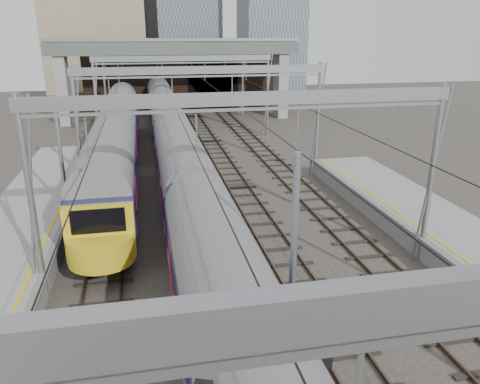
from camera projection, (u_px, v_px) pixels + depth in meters
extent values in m
cube|color=slate|center=(7.00, 367.00, 13.16)|extent=(0.35, 55.00, 0.12)
cube|color=#4C3828|center=(99.00, 225.00, 25.32)|extent=(0.08, 80.00, 0.16)
cube|color=#4C3828|center=(126.00, 223.00, 25.59)|extent=(0.08, 80.00, 0.16)
cube|color=black|center=(112.00, 225.00, 25.48)|extent=(2.40, 80.00, 0.14)
cube|color=#4C3828|center=(173.00, 219.00, 26.08)|extent=(0.08, 80.00, 0.16)
cube|color=#4C3828|center=(199.00, 217.00, 26.35)|extent=(0.08, 80.00, 0.16)
cube|color=black|center=(186.00, 219.00, 26.24)|extent=(2.40, 80.00, 0.14)
cube|color=#4C3828|center=(243.00, 214.00, 26.84)|extent=(0.08, 80.00, 0.16)
cube|color=#4C3828|center=(267.00, 212.00, 27.11)|extent=(0.08, 80.00, 0.16)
cube|color=black|center=(255.00, 214.00, 27.00)|extent=(2.40, 80.00, 0.14)
cube|color=#4C3828|center=(309.00, 209.00, 27.59)|extent=(0.08, 80.00, 0.16)
cube|color=#4C3828|center=(332.00, 207.00, 27.87)|extent=(0.08, 80.00, 0.16)
cube|color=black|center=(321.00, 209.00, 27.75)|extent=(2.40, 80.00, 0.14)
cylinder|color=gray|center=(32.00, 203.00, 17.28)|extent=(0.24, 0.24, 8.00)
cylinder|color=gray|center=(431.00, 177.00, 20.39)|extent=(0.24, 0.24, 8.00)
cube|color=gray|center=(248.00, 99.00, 17.66)|extent=(16.80, 0.28, 0.50)
cylinder|color=gray|center=(78.00, 129.00, 30.25)|extent=(0.24, 0.24, 8.00)
cylinder|color=gray|center=(318.00, 120.00, 33.36)|extent=(0.24, 0.24, 8.00)
cube|color=gray|center=(202.00, 70.00, 30.63)|extent=(16.80, 0.28, 0.50)
cylinder|color=gray|center=(96.00, 100.00, 43.21)|extent=(0.24, 0.24, 8.00)
cylinder|color=gray|center=(268.00, 95.00, 46.32)|extent=(0.24, 0.24, 8.00)
cube|color=gray|center=(183.00, 58.00, 43.59)|extent=(16.80, 0.28, 0.50)
cylinder|color=gray|center=(105.00, 86.00, 54.33)|extent=(0.24, 0.24, 8.00)
cylinder|color=gray|center=(243.00, 83.00, 57.44)|extent=(0.24, 0.24, 8.00)
cube|color=gray|center=(174.00, 53.00, 54.71)|extent=(16.80, 0.28, 0.50)
cube|color=black|center=(103.00, 125.00, 23.69)|extent=(0.03, 80.00, 0.03)
cube|color=black|center=(182.00, 122.00, 24.45)|extent=(0.03, 80.00, 0.03)
cube|color=black|center=(256.00, 119.00, 25.21)|extent=(0.03, 80.00, 0.03)
cube|color=black|center=(326.00, 117.00, 25.97)|extent=(0.03, 80.00, 0.03)
cube|color=#301F15|center=(189.00, 77.00, 59.80)|extent=(26.00, 2.00, 9.00)
cube|color=black|center=(214.00, 92.00, 60.05)|extent=(6.50, 0.10, 5.20)
cylinder|color=black|center=(213.00, 71.00, 59.20)|extent=(6.50, 0.10, 6.50)
cube|color=#301F15|center=(93.00, 104.00, 57.58)|extent=(6.00, 1.50, 3.00)
cube|color=gray|center=(63.00, 88.00, 51.63)|extent=(1.20, 2.50, 8.20)
cube|color=gray|center=(281.00, 83.00, 56.37)|extent=(1.20, 2.50, 8.20)
cube|color=#535E56|center=(175.00, 48.00, 52.66)|extent=(28.00, 3.00, 1.40)
cube|color=gray|center=(175.00, 40.00, 52.37)|extent=(28.00, 3.00, 0.30)
cube|color=tan|center=(96.00, 24.00, 68.37)|extent=(14.00, 12.00, 22.00)
cube|color=gray|center=(150.00, 37.00, 83.51)|extent=(18.00, 14.00, 18.00)
cube|color=black|center=(174.00, 167.00, 35.02)|extent=(2.10, 62.34, 0.70)
cube|color=#161447|center=(173.00, 143.00, 34.42)|extent=(2.67, 62.34, 2.39)
cylinder|color=slate|center=(172.00, 127.00, 34.03)|extent=(2.62, 61.84, 2.62)
cube|color=black|center=(172.00, 138.00, 34.29)|extent=(2.69, 61.14, 0.72)
cube|color=#D44295|center=(173.00, 152.00, 34.63)|extent=(2.69, 61.34, 0.11)
cube|color=black|center=(119.00, 167.00, 35.22)|extent=(2.25, 33.14, 0.70)
cube|color=#161447|center=(117.00, 141.00, 34.59)|extent=(2.86, 33.14, 2.56)
cylinder|color=slate|center=(116.00, 124.00, 34.17)|extent=(2.81, 32.64, 2.81)
cube|color=black|center=(117.00, 136.00, 34.45)|extent=(2.88, 31.94, 0.77)
cube|color=#D44295|center=(118.00, 151.00, 34.82)|extent=(2.88, 32.14, 0.12)
cube|color=gold|center=(100.00, 233.00, 19.13)|extent=(2.81, 0.60, 2.36)
cube|color=black|center=(98.00, 221.00, 18.78)|extent=(2.15, 0.08, 1.02)
cube|color=black|center=(324.00, 348.00, 9.05)|extent=(0.34, 0.20, 0.84)
sphere|color=red|center=(327.00, 344.00, 8.88)|extent=(0.17, 0.17, 0.17)
cube|color=blue|center=(220.00, 317.00, 17.21)|extent=(0.85, 0.71, 0.09)
cube|color=blue|center=(241.00, 243.00, 23.26)|extent=(1.02, 0.86, 0.10)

